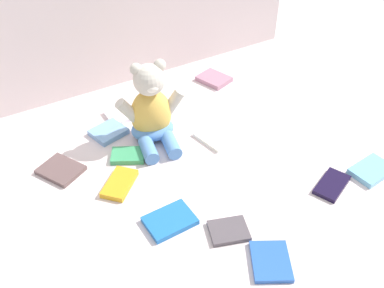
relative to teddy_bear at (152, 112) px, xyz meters
The scene contains 14 objects.
ground_plane 0.15m from the teddy_bear, 67.81° to the right, with size 3.20×3.20×0.00m, color silver.
teddy_bear is the anchor object (origin of this frame).
book_case_0 0.39m from the teddy_bear, 110.03° to the right, with size 0.09×0.13×0.02m, color blue.
book_case_1 0.33m from the teddy_bear, behind, with size 0.10×0.12×0.01m, color brown.
book_case_2 0.70m from the teddy_bear, 45.22° to the right, with size 0.09×0.13×0.02m, color #72B9DD.
book_case_3 0.43m from the teddy_bear, 28.20° to the left, with size 0.10×0.12×0.02m, color #A77188.
book_case_4 0.47m from the teddy_bear, 91.54° to the right, with size 0.08×0.10×0.01m, color #50474D.
book_case_5 0.23m from the teddy_bear, 33.42° to the right, with size 0.09×0.12×0.01m, color white.
book_case_6 0.18m from the teddy_bear, 143.47° to the left, with size 0.09×0.11×0.02m, color #75A3D9.
book_case_7 0.60m from the teddy_bear, 87.84° to the right, with size 0.09×0.12×0.01m, color blue.
book_case_8 0.19m from the teddy_bear, 100.31° to the left, with size 0.10×0.13×0.01m, color white.
book_case_9 0.60m from the teddy_bear, 54.17° to the right, with size 0.07×0.12×0.01m, color black.
book_case_10 0.16m from the teddy_bear, 155.94° to the right, with size 0.07×0.10×0.02m, color #38955E.
book_case_11 0.26m from the teddy_bear, 140.48° to the right, with size 0.07×0.12×0.02m, color gold.
Camera 1 is at (-0.51, -0.94, 0.90)m, focal length 40.44 mm.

